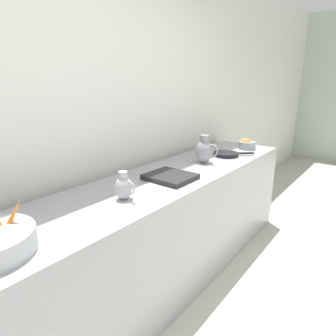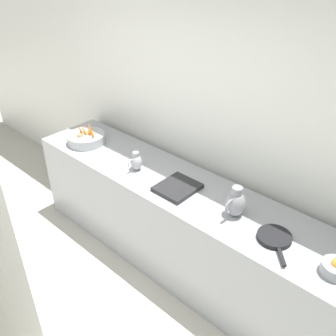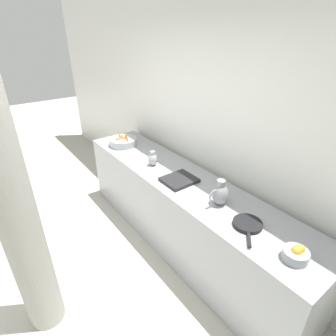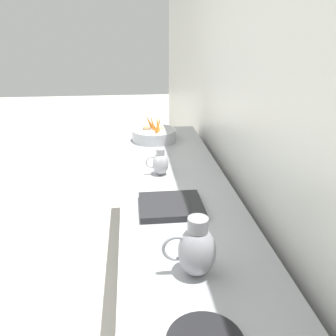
% 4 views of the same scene
% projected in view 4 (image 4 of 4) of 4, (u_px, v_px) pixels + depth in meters
% --- Properties ---
extents(tile_wall_left, '(0.10, 9.70, 3.00)m').
position_uv_depth(tile_wall_left, '(324.00, 125.00, 1.31)').
color(tile_wall_left, silver).
rests_on(tile_wall_left, ground_plane).
extents(prep_counter, '(0.68, 3.27, 0.92)m').
position_uv_depth(prep_counter, '(181.00, 274.00, 2.12)').
color(prep_counter, '#9EA0A5').
rests_on(prep_counter, ground_plane).
extents(vegetable_colander, '(0.38, 0.38, 0.23)m').
position_uv_depth(vegetable_colander, '(154.00, 134.00, 3.03)').
color(vegetable_colander, '#ADAFB5').
rests_on(vegetable_colander, prep_counter).
extents(metal_pitcher_tall, '(0.21, 0.15, 0.25)m').
position_uv_depth(metal_pitcher_tall, '(196.00, 249.00, 1.37)').
color(metal_pitcher_tall, gray).
rests_on(metal_pitcher_tall, prep_counter).
extents(metal_pitcher_short, '(0.15, 0.11, 0.18)m').
position_uv_depth(metal_pitcher_short, '(160.00, 163.00, 2.32)').
color(metal_pitcher_short, '#A3A3A8').
rests_on(metal_pitcher_short, prep_counter).
extents(counter_sink_basin, '(0.34, 0.30, 0.04)m').
position_uv_depth(counter_sink_basin, '(171.00, 206.00, 1.90)').
color(counter_sink_basin, '#232326').
rests_on(counter_sink_basin, prep_counter).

